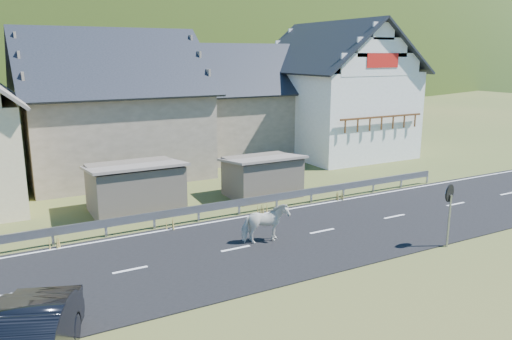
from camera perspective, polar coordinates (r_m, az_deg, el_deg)
ground at (r=19.08m, az=-2.35°, el=-9.08°), size 160.00×160.00×0.00m
road at (r=19.08m, az=-2.35°, el=-9.02°), size 60.00×7.00×0.04m
lane_markings at (r=19.07m, az=-2.35°, el=-8.95°), size 60.00×6.60×0.01m
guardrail at (r=22.07m, az=-6.60°, el=-4.49°), size 28.10×0.09×0.75m
shed_left at (r=23.90m, az=-13.63°, el=-2.06°), size 4.30×3.30×2.40m
shed_right at (r=25.83m, az=0.71°, el=-0.78°), size 3.80×2.90×2.20m
house_stone_a at (r=31.72m, az=-16.28°, el=7.95°), size 10.80×9.80×8.90m
house_stone_b at (r=37.02m, az=-1.52°, el=8.51°), size 9.80×8.80×8.10m
house_white at (r=37.61m, az=8.90°, el=9.69°), size 8.80×10.80×9.70m
mountain at (r=198.18m, az=-24.58°, el=4.04°), size 440.00×280.00×260.00m
horse at (r=19.40m, az=1.05°, el=-6.15°), size 1.03×1.90×1.53m
traffic_mirror at (r=20.16m, az=21.21°, el=-3.35°), size 0.66×0.28×2.46m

